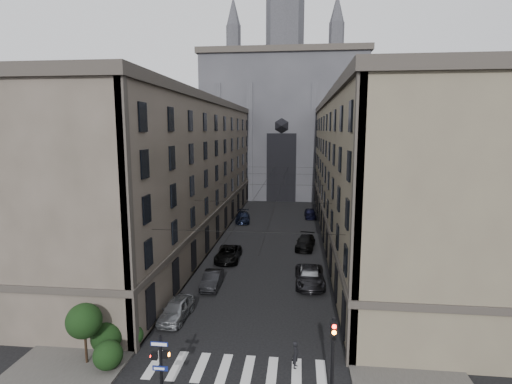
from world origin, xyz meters
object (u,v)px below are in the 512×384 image
(gothic_tower, at_px, (284,116))
(car_left_midfar, at_px, (228,254))
(car_right_midnear, at_px, (310,277))
(pedestrian_signal_left, at_px, (161,364))
(car_right_far, at_px, (310,213))
(car_left_near, at_px, (176,309))
(car_left_midnear, at_px, (212,280))
(car_left_far, at_px, (243,217))
(car_right_near, at_px, (309,276))
(pedestrian, at_px, (296,354))
(car_right_midfar, at_px, (305,242))
(traffic_light_right, at_px, (333,353))

(gothic_tower, relative_size, car_left_midfar, 10.32)
(gothic_tower, distance_m, car_right_midnear, 58.42)
(pedestrian_signal_left, bearing_deg, car_right_far, 79.05)
(gothic_tower, xyz_separation_m, car_left_near, (-5.73, -63.84, -17.00))
(car_left_midnear, bearing_deg, car_left_far, 90.97)
(pedestrian_signal_left, bearing_deg, car_right_near, 65.22)
(pedestrian_signal_left, relative_size, pedestrian, 2.31)
(car_left_midfar, height_order, car_right_midfar, car_left_midfar)
(car_right_midfar, distance_m, car_right_far, 17.70)
(pedestrian_signal_left, xyz_separation_m, car_left_near, (-2.22, 9.61, -1.53))
(car_left_far, xyz_separation_m, car_right_far, (10.94, 4.16, -0.00))
(pedestrian_signal_left, xyz_separation_m, car_right_midnear, (8.40, 17.77, -1.49))
(gothic_tower, bearing_deg, traffic_light_right, -85.62)
(car_left_midfar, bearing_deg, car_left_near, -97.54)
(car_left_midnear, xyz_separation_m, car_left_far, (-0.96, 27.05, 0.05))
(car_right_far, bearing_deg, traffic_light_right, -92.54)
(car_left_far, distance_m, car_right_near, 27.14)
(car_left_far, bearing_deg, car_left_midnear, -94.82)
(car_right_midnear, relative_size, pedestrian, 3.44)
(traffic_light_right, distance_m, car_right_near, 17.84)
(car_right_near, relative_size, car_right_midfar, 0.89)
(car_left_midnear, xyz_separation_m, car_right_midnear, (9.20, 1.57, 0.09))
(car_left_far, height_order, car_right_far, car_left_far)
(traffic_light_right, xyz_separation_m, car_right_midnear, (-0.72, 17.35, -2.46))
(car_left_near, bearing_deg, pedestrian_signal_left, -74.03)
(car_left_midnear, height_order, car_right_midfar, car_right_midfar)
(gothic_tower, xyz_separation_m, car_left_far, (-5.28, -30.21, -17.00))
(car_left_midfar, xyz_separation_m, car_left_far, (-1.08, 19.19, 0.02))
(car_right_midnear, height_order, car_right_midfar, car_right_midnear)
(car_left_midnear, xyz_separation_m, car_right_far, (9.98, 31.21, 0.05))
(car_left_midnear, height_order, pedestrian, pedestrian)
(car_left_midnear, distance_m, car_left_far, 27.06)
(car_right_far, bearing_deg, car_left_near, -109.23)
(pedestrian_signal_left, height_order, pedestrian, pedestrian_signal_left)
(traffic_light_right, bearing_deg, car_left_near, 140.95)
(car_left_near, height_order, pedestrian, pedestrian)
(traffic_light_right, relative_size, car_left_midnear, 1.16)
(pedestrian, bearing_deg, car_left_near, 67.98)
(gothic_tower, distance_m, car_left_far, 35.06)
(car_left_near, xyz_separation_m, car_left_far, (0.45, 33.64, 0.00))
(pedestrian_signal_left, height_order, car_right_near, pedestrian_signal_left)
(car_left_near, bearing_deg, car_right_midnear, 40.54)
(pedestrian_signal_left, distance_m, car_right_midnear, 19.71)
(car_left_far, relative_size, car_right_midnear, 0.92)
(car_left_midnear, xyz_separation_m, car_right_near, (9.15, 1.86, 0.05))
(gothic_tower, xyz_separation_m, car_right_near, (4.82, -55.39, -17.01))
(car_left_far, bearing_deg, car_left_midfar, -93.63)
(car_left_near, relative_size, car_left_midnear, 1.04)
(car_left_midnear, distance_m, car_left_midfar, 7.85)
(car_right_far, bearing_deg, pedestrian, -95.09)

